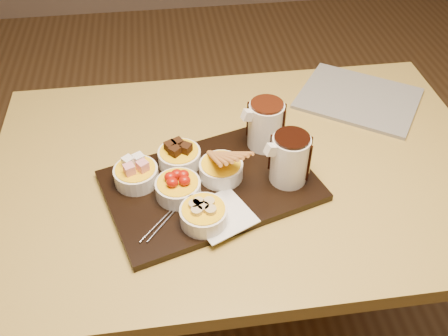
{
  "coord_description": "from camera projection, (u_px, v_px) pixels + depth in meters",
  "views": [
    {
      "loc": [
        -0.17,
        -0.87,
        1.56
      ],
      "look_at": [
        -0.05,
        -0.07,
        0.81
      ],
      "focal_mm": 40.0,
      "sensor_mm": 36.0,
      "label": 1
    }
  ],
  "objects": [
    {
      "name": "fondue_skewers",
      "position": [
        178.0,
        203.0,
        1.08
      ],
      "size": [
        0.22,
        0.19,
        0.01
      ],
      "primitive_type": null,
      "rotation": [
        0.0,
        0.0,
        -0.72
      ],
      "color": "silver",
      "rests_on": "serving_board"
    },
    {
      "name": "bowl_cake",
      "position": [
        180.0,
        158.0,
        1.16
      ],
      "size": [
        0.1,
        0.1,
        0.04
      ],
      "primitive_type": "cylinder",
      "color": "white",
      "rests_on": "serving_board"
    },
    {
      "name": "newspaper",
      "position": [
        359.0,
        98.0,
        1.4
      ],
      "size": [
        0.4,
        0.38,
        0.01
      ],
      "primitive_type": "cube",
      "rotation": [
        0.0,
        0.0,
        -0.61
      ],
      "color": "beige",
      "rests_on": "dining_table"
    },
    {
      "name": "napkin",
      "position": [
        221.0,
        215.0,
        1.06
      ],
      "size": [
        0.16,
        0.16,
        0.0
      ],
      "primitive_type": "cube",
      "rotation": [
        0.0,
        0.0,
        0.44
      ],
      "color": "white",
      "rests_on": "serving_board"
    },
    {
      "name": "pitcher_dark_chocolate",
      "position": [
        290.0,
        159.0,
        1.1
      ],
      "size": [
        0.11,
        0.11,
        0.12
      ],
      "primitive_type": "cylinder",
      "rotation": [
        0.0,
        0.0,
        0.3
      ],
      "color": "silver",
      "rests_on": "serving_board"
    },
    {
      "name": "bowl_strawberries",
      "position": [
        178.0,
        189.0,
        1.09
      ],
      "size": [
        0.1,
        0.1,
        0.04
      ],
      "primitive_type": "cylinder",
      "color": "white",
      "rests_on": "serving_board"
    },
    {
      "name": "serving_board",
      "position": [
        211.0,
        186.0,
        1.14
      ],
      "size": [
        0.53,
        0.42,
        0.02
      ],
      "primitive_type": "cube",
      "rotation": [
        0.0,
        0.0,
        0.3
      ],
      "color": "black",
      "rests_on": "dining_table"
    },
    {
      "name": "bowl_bananas",
      "position": [
        204.0,
        215.0,
        1.03
      ],
      "size": [
        0.1,
        0.1,
        0.04
      ],
      "primitive_type": "cylinder",
      "color": "white",
      "rests_on": "serving_board"
    },
    {
      "name": "bowl_biscotti",
      "position": [
        221.0,
        170.0,
        1.13
      ],
      "size": [
        0.1,
        0.1,
        0.04
      ],
      "primitive_type": "cylinder",
      "color": "white",
      "rests_on": "serving_board"
    },
    {
      "name": "ground",
      "position": [
        237.0,
        327.0,
        1.71
      ],
      "size": [
        5.0,
        5.0,
        0.0
      ],
      "primitive_type": "plane",
      "color": "brown",
      "rests_on": "ground"
    },
    {
      "name": "dining_table",
      "position": [
        241.0,
        194.0,
        1.27
      ],
      "size": [
        1.2,
        0.8,
        0.75
      ],
      "color": "#B49843",
      "rests_on": "ground"
    },
    {
      "name": "bowl_marshmallows",
      "position": [
        136.0,
        175.0,
        1.12
      ],
      "size": [
        0.1,
        0.1,
        0.04
      ],
      "primitive_type": "cylinder",
      "color": "white",
      "rests_on": "serving_board"
    },
    {
      "name": "pitcher_milk_chocolate",
      "position": [
        266.0,
        125.0,
        1.19
      ],
      "size": [
        0.11,
        0.11,
        0.12
      ],
      "primitive_type": "cylinder",
      "rotation": [
        0.0,
        0.0,
        0.3
      ],
      "color": "silver",
      "rests_on": "serving_board"
    }
  ]
}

